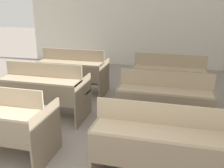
{
  "coord_description": "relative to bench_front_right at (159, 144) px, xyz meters",
  "views": [
    {
      "loc": [
        1.11,
        -1.12,
        1.93
      ],
      "look_at": [
        0.24,
        2.25,
        0.78
      ],
      "focal_mm": 42.0,
      "sensor_mm": 36.0,
      "label": 1
    }
  ],
  "objects": [
    {
      "name": "bench_third_right",
      "position": [
        -0.02,
        2.46,
        0.0
      ],
      "size": [
        1.33,
        0.72,
        0.94
      ],
      "color": "#796952",
      "rests_on": "ground_plane"
    },
    {
      "name": "bench_second_right",
      "position": [
        -0.02,
        1.23,
        0.0
      ],
      "size": [
        1.33,
        0.72,
        0.94
      ],
      "color": "#786952",
      "rests_on": "ground_plane"
    },
    {
      "name": "bench_front_right",
      "position": [
        0.0,
        0.0,
        0.0
      ],
      "size": [
        1.33,
        0.72,
        0.94
      ],
      "color": "#7C6D56",
      "rests_on": "ground_plane"
    },
    {
      "name": "wall_back",
      "position": [
        -0.98,
        5.19,
        1.06
      ],
      "size": [
        6.81,
        0.06,
        3.11
      ],
      "color": "beige",
      "rests_on": "ground_plane"
    },
    {
      "name": "bench_third_left",
      "position": [
        -1.96,
        2.44,
        0.0
      ],
      "size": [
        1.33,
        0.72,
        0.94
      ],
      "color": "#7D6E57",
      "rests_on": "ground_plane"
    },
    {
      "name": "bench_second_left",
      "position": [
        -1.97,
        1.23,
        0.0
      ],
      "size": [
        1.33,
        0.72,
        0.94
      ],
      "color": "#83745D",
      "rests_on": "ground_plane"
    }
  ]
}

